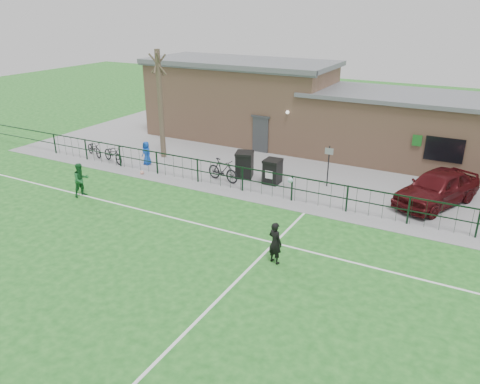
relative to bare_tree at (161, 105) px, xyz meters
The scene contains 19 objects.
ground 13.54m from the bare_tree, 52.70° to the right, with size 90.00×90.00×0.00m, color #1B5D1C.
paving_strip 9.05m from the bare_tree, 20.56° to the left, with size 34.00×13.00×0.02m, color gray.
pitch_line_touch 8.96m from the bare_tree, 18.65° to the right, with size 28.00×0.10×0.01m, color white.
pitch_line_mid 10.73m from the bare_tree, 39.09° to the right, with size 28.00×0.10×0.01m, color white.
pitch_line_perp 14.81m from the bare_tree, 46.40° to the right, with size 0.10×16.00×0.01m, color white.
perimeter_fence 8.72m from the bare_tree, 17.35° to the right, with size 28.00×0.10×1.20m, color black.
bare_tree is the anchor object (origin of this frame).
wheelie_bin_left 6.21m from the bare_tree, ahead, with size 0.81×0.92×1.22m, color black.
wheelie_bin_right 7.76m from the bare_tree, ahead, with size 0.74×0.84×1.12m, color black.
sign_post 10.01m from the bare_tree, ahead, with size 0.06×0.06×2.00m, color black.
car_maroon 14.88m from the bare_tree, ahead, with size 1.84×4.57×1.56m, color #430B0F.
bicycle_a 4.74m from the bare_tree, 153.53° to the right, with size 0.61×1.74×0.91m, color black.
bicycle_c 3.76m from the bare_tree, 129.91° to the right, with size 0.65×1.87×0.98m, color black.
bicycle_d 5.88m from the bare_tree, 19.90° to the right, with size 0.53×1.89×1.14m, color black.
spectator_child 2.81m from the bare_tree, 87.84° to the right, with size 0.63×0.41×1.29m, color #1346B7.
goalkeeper_kick 13.20m from the bare_tree, 35.94° to the right, with size 1.29×3.63×1.88m.
outfield_player 6.90m from the bare_tree, 87.17° to the right, with size 0.76×0.59×1.56m, color #1A5E2B.
ball_ground 4.22m from the bare_tree, 74.10° to the right, with size 0.20×0.20×0.20m, color white.
clubhouse 9.34m from the bare_tree, 40.12° to the left, with size 24.25×5.40×4.96m.
Camera 1 is at (8.18, -10.08, 8.24)m, focal length 35.00 mm.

